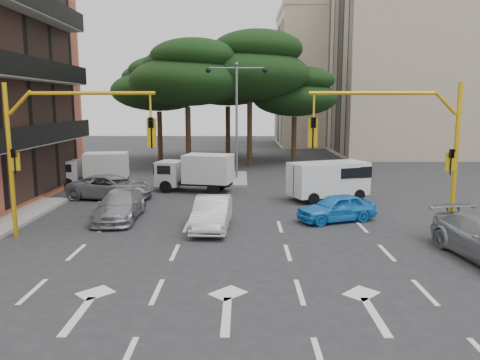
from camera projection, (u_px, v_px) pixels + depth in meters
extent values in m
plane|color=#28282B|center=(231.00, 252.00, 16.55)|extent=(120.00, 120.00, 0.00)
cube|color=gray|center=(237.00, 179.00, 32.32)|extent=(1.40, 6.00, 0.15)
cube|color=black|center=(28.00, 88.00, 23.52)|extent=(0.12, 14.72, 11.20)
cube|color=beige|center=(439.00, 65.00, 46.56)|extent=(20.00, 12.00, 18.00)
cube|color=black|center=(338.00, 70.00, 46.69)|extent=(0.12, 11.04, 16.20)
cube|color=beige|center=(343.00, 81.00, 58.60)|extent=(16.00, 12.00, 16.00)
cube|color=black|center=(279.00, 85.00, 58.72)|extent=(0.12, 11.04, 14.20)
cube|color=beige|center=(345.00, 11.00, 57.25)|extent=(16.15, 12.15, 0.70)
cylinder|color=#382616|center=(188.00, 138.00, 37.87)|extent=(0.44, 0.44, 4.95)
ellipsoid|color=black|center=(187.00, 82.00, 37.15)|extent=(9.15, 9.15, 3.87)
ellipsoid|color=black|center=(194.00, 57.00, 36.45)|extent=(6.86, 6.86, 2.86)
ellipsoid|color=black|center=(181.00, 65.00, 37.24)|extent=(6.07, 6.07, 2.64)
cylinder|color=#382616|center=(250.00, 133.00, 39.79)|extent=(0.44, 0.44, 5.40)
ellipsoid|color=black|center=(250.00, 75.00, 39.00)|extent=(9.98, 9.98, 4.22)
ellipsoid|color=black|center=(257.00, 49.00, 38.27)|extent=(7.49, 7.49, 3.12)
ellipsoid|color=black|center=(244.00, 58.00, 39.06)|extent=(6.62, 6.62, 2.88)
cylinder|color=#382616|center=(160.00, 137.00, 41.87)|extent=(0.44, 0.44, 4.50)
ellipsoid|color=black|center=(159.00, 91.00, 41.22)|extent=(8.32, 8.32, 3.52)
ellipsoid|color=black|center=(164.00, 71.00, 40.54)|extent=(6.24, 6.24, 2.60)
ellipsoid|color=black|center=(153.00, 77.00, 41.32)|extent=(5.52, 5.52, 2.40)
cylinder|color=#382616|center=(294.00, 139.00, 41.85)|extent=(0.44, 0.44, 4.05)
ellipsoid|color=black|center=(295.00, 98.00, 41.26)|extent=(7.49, 7.49, 3.17)
ellipsoid|color=black|center=(302.00, 80.00, 40.61)|extent=(5.62, 5.62, 2.34)
ellipsoid|color=black|center=(289.00, 86.00, 41.38)|extent=(4.97, 4.97, 2.16)
cylinder|color=#382616|center=(228.00, 132.00, 44.77)|extent=(0.44, 0.44, 4.95)
ellipsoid|color=black|center=(228.00, 85.00, 44.04)|extent=(9.15, 9.15, 3.87)
ellipsoid|color=black|center=(234.00, 64.00, 43.34)|extent=(6.86, 6.86, 2.86)
ellipsoid|color=black|center=(222.00, 71.00, 44.13)|extent=(6.07, 6.07, 2.64)
cylinder|color=gold|center=(455.00, 162.00, 17.99)|extent=(0.18, 0.18, 6.00)
cylinder|color=gold|center=(445.00, 102.00, 17.63)|extent=(0.95, 0.14, 0.95)
cylinder|color=gold|center=(373.00, 93.00, 17.58)|extent=(4.80, 0.14, 0.14)
cylinder|color=gold|center=(314.00, 105.00, 17.67)|extent=(0.08, 0.08, 0.90)
imported|color=black|center=(313.00, 133.00, 17.84)|extent=(0.20, 0.24, 1.20)
cube|color=gold|center=(313.00, 133.00, 17.92)|extent=(0.36, 0.06, 1.10)
imported|color=black|center=(451.00, 162.00, 17.84)|extent=(0.16, 0.20, 1.00)
cube|color=gold|center=(450.00, 162.00, 17.94)|extent=(0.35, 0.08, 0.70)
cylinder|color=gold|center=(10.00, 161.00, 18.08)|extent=(0.18, 0.18, 6.00)
cylinder|color=gold|center=(20.00, 103.00, 17.71)|extent=(0.95, 0.14, 0.95)
cylinder|color=gold|center=(92.00, 93.00, 17.64)|extent=(4.80, 0.14, 0.14)
cylinder|color=gold|center=(150.00, 105.00, 17.70)|extent=(0.08, 0.08, 0.90)
imported|color=black|center=(151.00, 133.00, 17.87)|extent=(0.20, 0.24, 1.20)
cube|color=gold|center=(152.00, 133.00, 17.95)|extent=(0.36, 0.06, 1.10)
imported|color=black|center=(14.00, 162.00, 17.93)|extent=(0.16, 0.20, 1.00)
cube|color=gold|center=(15.00, 162.00, 18.03)|extent=(0.35, 0.08, 0.70)
cylinder|color=slate|center=(237.00, 123.00, 31.70)|extent=(0.16, 0.16, 7.50)
cylinder|color=slate|center=(223.00, 68.00, 31.11)|extent=(1.80, 0.10, 0.10)
sphere|color=black|center=(208.00, 70.00, 31.14)|extent=(0.36, 0.36, 0.36)
cylinder|color=slate|center=(250.00, 68.00, 31.11)|extent=(1.80, 0.10, 0.10)
sphere|color=black|center=(265.00, 70.00, 31.12)|extent=(0.36, 0.36, 0.36)
sphere|color=slate|center=(237.00, 64.00, 31.07)|extent=(0.24, 0.24, 0.24)
imported|color=silver|center=(212.00, 213.00, 19.63)|extent=(1.61, 4.13, 1.34)
imported|color=blue|center=(336.00, 208.00, 20.88)|extent=(3.88, 2.62, 1.23)
imported|color=#929399|center=(120.00, 205.00, 21.21)|extent=(1.88, 4.46, 1.29)
imported|color=gray|center=(111.00, 187.00, 25.80)|extent=(5.04, 3.03, 1.31)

